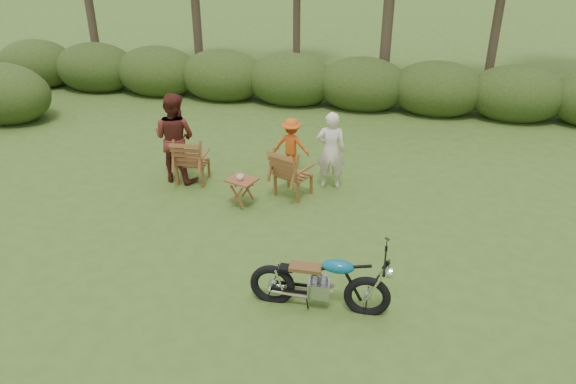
% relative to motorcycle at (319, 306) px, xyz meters
% --- Properties ---
extents(ground, '(80.00, 80.00, 0.00)m').
position_rel_motorcycle_xyz_m(ground, '(-0.30, -0.22, 0.00)').
color(ground, '#36511B').
rests_on(ground, ground).
extents(motorcycle, '(1.88, 0.74, 1.07)m').
position_rel_motorcycle_xyz_m(motorcycle, '(0.00, 0.00, 0.00)').
color(motorcycle, '#0E92BA').
rests_on(motorcycle, ground).
extents(lawn_chair_right, '(0.89, 0.89, 0.99)m').
position_rel_motorcycle_xyz_m(lawn_chair_right, '(-1.06, 3.26, 0.00)').
color(lawn_chair_right, brown).
rests_on(lawn_chair_right, ground).
extents(lawn_chair_left, '(0.73, 0.73, 0.98)m').
position_rel_motorcycle_xyz_m(lawn_chair_left, '(-3.17, 3.40, 0.00)').
color(lawn_chair_left, '#5C3317').
rests_on(lawn_chair_left, ground).
extents(side_table, '(0.64, 0.59, 0.54)m').
position_rel_motorcycle_xyz_m(side_table, '(-1.90, 2.63, 0.27)').
color(side_table, brown).
rests_on(side_table, ground).
extents(cup, '(0.14, 0.14, 0.11)m').
position_rel_motorcycle_xyz_m(cup, '(-1.92, 2.60, 0.59)').
color(cup, beige).
rests_on(cup, side_table).
extents(adult_a, '(0.62, 0.45, 1.58)m').
position_rel_motorcycle_xyz_m(adult_a, '(-0.42, 3.73, 0.00)').
color(adult_a, beige).
rests_on(adult_a, ground).
extents(adult_b, '(1.00, 0.84, 1.83)m').
position_rel_motorcycle_xyz_m(adult_b, '(-3.51, 3.41, 0.00)').
color(adult_b, '#531E17').
rests_on(adult_b, ground).
extents(child, '(0.79, 0.51, 1.16)m').
position_rel_motorcycle_xyz_m(child, '(-1.33, 4.34, 0.00)').
color(child, '#CB4C13').
rests_on(child, ground).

